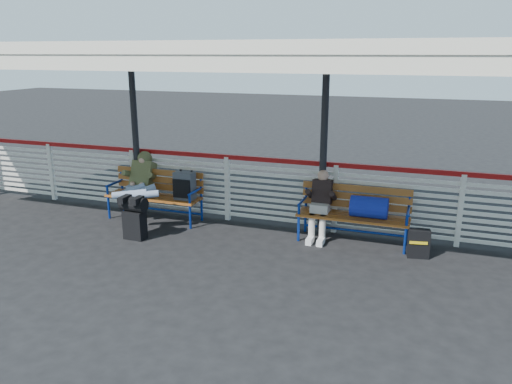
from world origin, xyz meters
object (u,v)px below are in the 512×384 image
at_px(bench_left, 166,189).
at_px(bench_right, 362,208).
at_px(traveler_man, 138,188).
at_px(suitcase_side, 419,243).
at_px(luggage_stack, 134,216).
at_px(companion_person, 320,204).

relative_size(bench_left, bench_right, 1.00).
height_order(traveler_man, suitcase_side, traveler_man).
bearing_deg(bench_right, luggage_stack, -163.35).
xyz_separation_m(bench_left, companion_person, (2.87, 0.04, -0.02)).
bearing_deg(bench_right, companion_person, -179.42).
bearing_deg(suitcase_side, traveler_man, 171.04).
distance_m(luggage_stack, traveler_man, 0.81).
bearing_deg(bench_left, traveler_man, -138.57).
height_order(companion_person, suitcase_side, companion_person).
height_order(bench_left, bench_right, bench_left).
bearing_deg(traveler_man, luggage_stack, -63.30).
relative_size(luggage_stack, suitcase_side, 1.66).
distance_m(bench_left, bench_right, 3.55).
height_order(luggage_stack, companion_person, companion_person).
bearing_deg(companion_person, bench_left, -179.21).
xyz_separation_m(luggage_stack, bench_right, (3.59, 1.07, 0.20)).
distance_m(traveler_man, companion_person, 3.28).
relative_size(bench_left, suitcase_side, 4.09).
distance_m(bench_right, suitcase_side, 1.04).
bearing_deg(suitcase_side, companion_person, 159.53).
xyz_separation_m(luggage_stack, traveler_man, (-0.35, 0.69, 0.27)).
relative_size(traveler_man, companion_person, 1.43).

